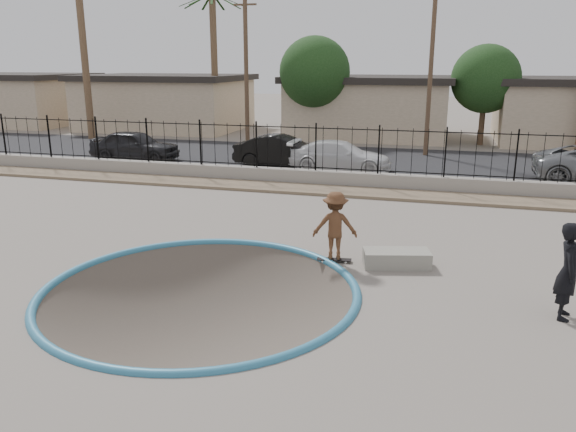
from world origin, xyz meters
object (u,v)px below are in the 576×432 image
Objects in this scene: skateboard at (334,259)px; car_c at (340,156)px; videographer at (569,271)px; concrete_ledge at (396,258)px; car_a at (135,145)px; skater at (335,229)px; car_b at (282,151)px.

car_c is at bearing 92.09° from skateboard.
videographer is 4.03m from concrete_ledge.
car_a is 10.41m from car_c.
car_a is 0.95× the size of car_c.
concrete_ledge is at bearing 172.50° from skater.
concrete_ledge is at bearing -162.77° from car_c.
car_b reaches higher than concrete_ledge.
car_c is at bearing -91.78° from skater.
car_a reaches higher than car_c.
skater is 5.29m from videographer.
concrete_ledge is 12.23m from car_c.
car_b reaches higher than skateboard.
videographer is 0.43× the size of car_b.
videographer is at bearing -28.79° from skateboard.
car_b is at bearing 84.78° from car_c.
videographer is 17.05m from car_b.
car_a is (-12.45, 11.80, 0.73)m from skateboard.
videographer is at bearing -152.76° from car_c.
skater is 0.39× the size of car_a.
skateboard is at bearing 14.97° from skater.
car_a is at bearing 59.95° from videographer.
videographer reaches higher than skateboard.
car_c is at bearing -95.68° from car_b.
videographer reaches higher than skater.
videographer is at bearing 147.35° from skater.
videographer is at bearing -145.21° from car_b.
skateboard is 0.20× the size of car_b.
skateboard is at bearing -175.90° from concrete_ledge.
videographer is 22.13m from car_a.
skateboard is 11.99m from car_c.
car_c reaches higher than concrete_ledge.
videographer is at bearing -30.53° from concrete_ledge.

